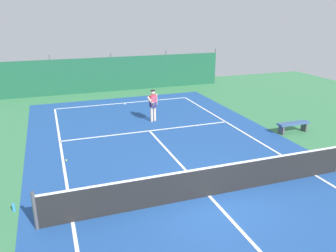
% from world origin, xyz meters
% --- Properties ---
extents(ground_plane, '(36.00, 36.00, 0.00)m').
position_xyz_m(ground_plane, '(0.00, 0.00, 0.00)').
color(ground_plane, '#387A4C').
extents(court_surface, '(11.02, 26.60, 0.01)m').
position_xyz_m(court_surface, '(0.00, 0.00, 0.00)').
color(court_surface, '#1E478C').
rests_on(court_surface, ground).
extents(tennis_net, '(10.12, 0.10, 1.10)m').
position_xyz_m(tennis_net, '(0.00, 0.00, 0.51)').
color(tennis_net, black).
rests_on(tennis_net, ground).
extents(back_fence, '(16.30, 0.98, 2.70)m').
position_xyz_m(back_fence, '(-0.00, 15.99, 0.67)').
color(back_fence, '#195138').
rests_on(back_fence, ground).
extents(tennis_player, '(0.57, 0.83, 1.64)m').
position_xyz_m(tennis_player, '(0.64, 7.82, 0.96)').
color(tennis_player, beige).
rests_on(tennis_player, ground).
extents(tennis_ball_near_player, '(0.07, 0.07, 0.07)m').
position_xyz_m(tennis_ball_near_player, '(-3.99, 4.18, 0.03)').
color(tennis_ball_near_player, '#CCDB33').
rests_on(tennis_ball_near_player, ground).
extents(parked_car, '(2.42, 4.40, 1.68)m').
position_xyz_m(parked_car, '(2.92, 18.56, 0.84)').
color(parked_car, black).
rests_on(parked_car, ground).
extents(courtside_bench, '(1.60, 0.40, 0.49)m').
position_xyz_m(courtside_bench, '(6.31, 3.93, 0.37)').
color(courtside_bench, '#335184').
rests_on(courtside_bench, ground).
extents(water_bottle, '(0.08, 0.08, 0.24)m').
position_xyz_m(water_bottle, '(-5.64, 1.12, 0.12)').
color(water_bottle, '#338CD8').
rests_on(water_bottle, ground).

